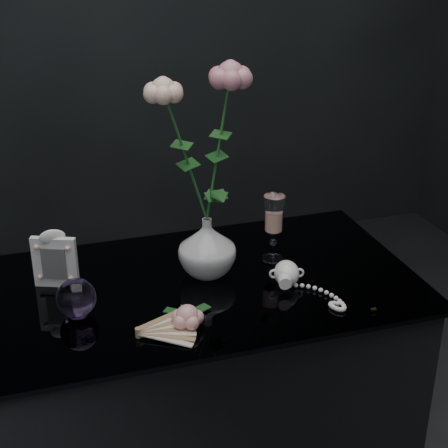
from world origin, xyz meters
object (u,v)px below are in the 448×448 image
object	(u,v)px
wine_glass	(273,228)
loose_rose	(187,317)
paperweight	(76,298)
vase	(207,247)
pearl_jar	(287,272)
picture_frame	(55,258)

from	to	relation	value
wine_glass	loose_rose	size ratio (longest dim) A/B	1.14
paperweight	loose_rose	distance (m)	0.25
vase	wine_glass	world-z (taller)	wine_glass
pearl_jar	wine_glass	bearing A→B (deg)	96.68
picture_frame	pearl_jar	distance (m)	0.54
picture_frame	loose_rose	size ratio (longest dim) A/B	0.95
pearl_jar	picture_frame	bearing A→B (deg)	176.25
paperweight	loose_rose	xyz separation A→B (m)	(0.22, -0.12, -0.02)
picture_frame	pearl_jar	size ratio (longest dim) A/B	0.68
picture_frame	loose_rose	distance (m)	0.36
paperweight	pearl_jar	size ratio (longest dim) A/B	0.40
wine_glass	loose_rose	world-z (taller)	wine_glass
pearl_jar	paperweight	bearing A→B (deg)	-168.28
picture_frame	paperweight	size ratio (longest dim) A/B	1.68
wine_glass	paperweight	distance (m)	0.51
wine_glass	picture_frame	distance (m)	0.53
picture_frame	vase	bearing A→B (deg)	14.14
vase	picture_frame	xyz separation A→B (m)	(-0.35, 0.05, 0.00)
loose_rose	picture_frame	bearing A→B (deg)	137.47
wine_glass	pearl_jar	world-z (taller)	wine_glass
vase	loose_rose	distance (m)	0.24
vase	wine_glass	bearing A→B (deg)	6.69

